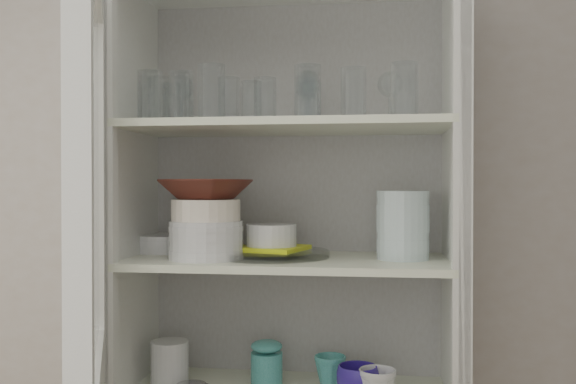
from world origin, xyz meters
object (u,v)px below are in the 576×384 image
Objects in this scene: plate_stack_front at (206,240)px; yellow_trivet at (271,248)px; plate_stack_back at (168,243)px; mug_teal at (330,370)px; mug_blue at (358,382)px; terracotta_bowl at (206,189)px; goblet_1 at (307,98)px; goblet_3 at (390,96)px; grey_bowl_stack at (403,225)px; glass_platter at (271,254)px; cream_bowl at (206,210)px; white_canister at (170,363)px; goblet_0 at (181,99)px; teal_jar at (267,365)px; pantry_cabinet at (291,358)px; goblet_2 at (308,96)px; white_ramekin at (271,235)px.

plate_stack_front is 1.16× the size of yellow_trivet.
plate_stack_back is 2.33× the size of mug_teal.
terracotta_bowl is at bearing 165.54° from mug_blue.
plate_stack_back is at bearing 175.31° from goblet_1.
grey_bowl_stack is (0.04, -0.07, -0.39)m from goblet_3.
plate_stack_back is 0.38m from glass_platter.
white_canister is at bearing 151.48° from cream_bowl.
goblet_3 is at bearing -3.00° from goblet_0.
teal_jar is at bearing 115.93° from yellow_trivet.
grey_bowl_stack is 0.51m from mug_teal.
goblet_0 reaches higher than grey_bowl_stack.
pantry_cabinet is 0.24m from mug_blue.
goblet_2 reaches higher than terracotta_bowl.
goblet_1 is at bearing 123.25° from mug_blue.
plate_stack_back is 0.38m from yellow_trivet.
glass_platter is 2.86× the size of mug_blue.
pantry_cabinet reaches higher than plate_stack_front.
white_canister is at bearing -179.09° from white_ramekin.
goblet_1 is (0.41, -0.02, -0.01)m from goblet_0.
white_ramekin is 0.51m from white_canister.
terracotta_bowl reaches higher than grey_bowl_stack.
terracotta_bowl is at bearing -151.46° from goblet_1.
goblet_0 is 0.41m from goblet_2.
goblet_2 reaches higher than yellow_trivet.
plate_stack_back is at bearing 162.48° from yellow_trivet.
goblet_3 is at bearing 14.91° from terracotta_bowl.
grey_bowl_stack reaches higher than yellow_trivet.
glass_platter is (-0.35, -0.06, -0.48)m from goblet_3.
teal_jar is at bearing -165.87° from goblet_1.
goblet_3 is at bearing 3.04° from teal_jar.
plate_stack_back reaches higher than glass_platter.
cream_bowl is 0.24m from glass_platter.
cream_bowl reaches higher than white_ramekin.
white_canister is (-0.32, -0.01, -0.40)m from white_ramekin.
yellow_trivet is at bearing 0.00° from white_ramekin.
pantry_cabinet is 0.36m from yellow_trivet.
pantry_cabinet is 11.30× the size of goblet_2.
cream_bowl reaches higher than teal_jar.
goblet_2 is 0.43m from terracotta_bowl.
goblet_1 is 0.75× the size of plate_stack_back.
mug_teal is at bearing -5.52° from plate_stack_back.
white_ramekin is (0.18, 0.08, -0.08)m from cream_bowl.
grey_bowl_stack is at bearing -24.73° from mug_teal.
plate_stack_back is 0.94× the size of terracotta_bowl.
plate_stack_front is at bearing 180.00° from terracotta_bowl.
goblet_1 is 0.25m from goblet_3.
white_canister is at bearing -170.12° from goblet_2.
goblet_0 reaches higher than yellow_trivet.
pantry_cabinet is 0.86m from goblet_3.
pantry_cabinet reaches higher than plate_stack_back.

